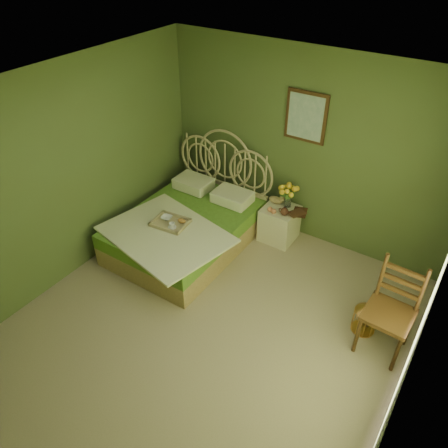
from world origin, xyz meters
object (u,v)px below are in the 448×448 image
Objects in this scene: chair at (393,303)px; birdcage at (365,318)px; bed at (187,226)px; nightstand at (281,218)px.

birdcage is (-0.23, 0.06, -0.40)m from chair.
bed reaches higher than birdcage.
chair is at bearing -13.79° from birdcage.
birdcage is (1.57, -0.99, -0.15)m from nightstand.
chair reaches higher than birdcage.
birdcage is at bearing -3.52° from bed.
bed is 2.34× the size of nightstand.
chair is at bearing -4.38° from bed.
bed is 1.30m from nightstand.
nightstand is 2.09m from chair.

